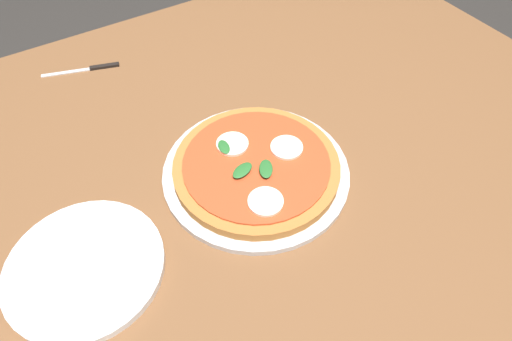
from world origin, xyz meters
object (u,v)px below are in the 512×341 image
(pizza, at_px, (256,166))
(plate_white, at_px, (85,267))
(dining_table, at_px, (239,203))
(serving_tray, at_px, (256,172))
(knife, at_px, (91,68))

(pizza, distance_m, plate_white, 0.32)
(dining_table, relative_size, plate_white, 6.56)
(serving_tray, bearing_deg, knife, 108.63)
(dining_table, distance_m, pizza, 0.10)
(serving_tray, relative_size, plate_white, 1.39)
(dining_table, height_order, pizza, pizza)
(serving_tray, height_order, plate_white, plate_white)
(dining_table, distance_m, plate_white, 0.30)
(pizza, height_order, plate_white, pizza)
(serving_tray, xyz_separation_m, knife, (-0.15, 0.45, -0.00))
(knife, bearing_deg, dining_table, -74.95)
(plate_white, xyz_separation_m, knife, (0.16, 0.48, -0.00))
(pizza, relative_size, knife, 1.79)
(dining_table, height_order, plate_white, plate_white)
(dining_table, relative_size, serving_tray, 4.74)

